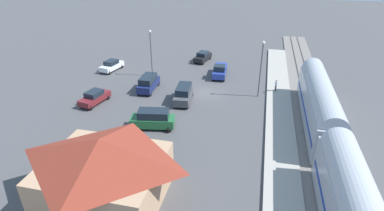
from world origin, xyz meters
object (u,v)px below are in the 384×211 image
(station_building, at_px, (104,168))
(suv_green, at_px, (153,119))
(pedestrian_on_platform, at_px, (276,84))
(pickup_blue, at_px, (220,70))
(light_pole_lot_center, at_px, (151,48))
(passenger_train, at_px, (333,147))
(sedan_maroon, at_px, (95,97))
(light_pole_near_platform, at_px, (261,63))
(sedan_white, at_px, (112,65))
(suv_navy, at_px, (148,83))
(sedan_black, at_px, (203,57))
(suv_charcoal, at_px, (184,94))

(station_building, xyz_separation_m, suv_green, (0.09, -11.31, -1.82))
(pedestrian_on_platform, height_order, suv_green, suv_green)
(pickup_blue, height_order, light_pole_lot_center, light_pole_lot_center)
(passenger_train, relative_size, pickup_blue, 6.55)
(light_pole_lot_center, bearing_deg, suv_green, 110.07)
(station_building, height_order, sedan_maroon, station_building)
(pedestrian_on_platform, distance_m, light_pole_near_platform, 4.65)
(sedan_maroon, bearing_deg, pedestrian_on_platform, -159.19)
(station_building, bearing_deg, passenger_train, -157.64)
(station_building, bearing_deg, sedan_white, -64.36)
(suv_navy, relative_size, sedan_maroon, 1.04)
(sedan_black, relative_size, sedan_maroon, 1.00)
(sedan_black, height_order, suv_navy, suv_navy)
(sedan_black, distance_m, pickup_blue, 7.88)
(passenger_train, height_order, sedan_white, passenger_train)
(pedestrian_on_platform, bearing_deg, station_building, 60.88)
(station_building, relative_size, light_pole_lot_center, 1.34)
(passenger_train, distance_m, sedan_white, 37.07)
(sedan_white, bearing_deg, pickup_blue, -175.44)
(suv_navy, bearing_deg, sedan_black, -109.24)
(suv_charcoal, bearing_deg, pickup_blue, -108.04)
(light_pole_near_platform, bearing_deg, suv_charcoal, 22.30)
(light_pole_near_platform, bearing_deg, pedestrian_on_platform, -143.33)
(sedan_black, bearing_deg, suv_navy, 70.76)
(suv_charcoal, xyz_separation_m, sedan_maroon, (11.28, 3.14, -0.27))
(passenger_train, distance_m, pickup_blue, 25.18)
(pedestrian_on_platform, relative_size, sedan_white, 0.36)
(suv_green, relative_size, light_pole_near_platform, 0.66)
(sedan_black, relative_size, light_pole_lot_center, 0.65)
(passenger_train, bearing_deg, station_building, 22.36)
(pickup_blue, bearing_deg, station_building, 80.33)
(suv_charcoal, bearing_deg, station_building, 85.13)
(station_building, height_order, sedan_black, station_building)
(station_building, height_order, suv_charcoal, station_building)
(suv_green, distance_m, sedan_white, 20.73)
(sedan_black, xyz_separation_m, pickup_blue, (-4.13, 6.71, 0.15))
(light_pole_lot_center, bearing_deg, suv_charcoal, 132.33)
(sedan_white, xyz_separation_m, light_pole_lot_center, (-7.48, 0.80, 3.79))
(pedestrian_on_platform, relative_size, suv_navy, 0.35)
(light_pole_near_platform, relative_size, light_pole_lot_center, 1.06)
(pedestrian_on_platform, xyz_separation_m, light_pole_lot_center, (19.22, -2.29, 3.38))
(pedestrian_on_platform, height_order, light_pole_near_platform, light_pole_near_platform)
(station_building, xyz_separation_m, light_pole_near_platform, (-11.20, -22.57, 1.93))
(passenger_train, distance_m, suv_green, 18.59)
(passenger_train, relative_size, pedestrian_on_platform, 21.04)
(passenger_train, xyz_separation_m, suv_navy, (22.27, -13.67, -1.71))
(suv_charcoal, relative_size, light_pole_lot_center, 0.69)
(suv_green, xyz_separation_m, sedan_white, (13.06, -16.09, -0.27))
(suv_green, xyz_separation_m, light_pole_lot_center, (5.59, -15.29, 3.52))
(suv_charcoal, xyz_separation_m, pickup_blue, (-3.33, -10.21, -0.12))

